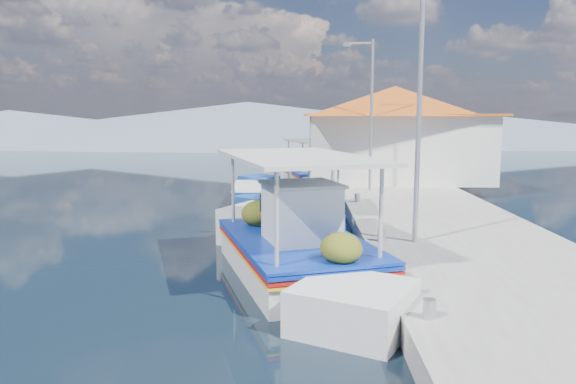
{
  "coord_description": "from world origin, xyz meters",
  "views": [
    {
      "loc": [
        1.91,
        -10.78,
        3.52
      ],
      "look_at": [
        1.44,
        4.79,
        1.3
      ],
      "focal_mm": 33.47,
      "sensor_mm": 36.0,
      "label": 1
    }
  ],
  "objects": [
    {
      "name": "caique_far",
      "position": [
        2.27,
        16.84,
        0.47
      ],
      "size": [
        3.22,
        7.02,
        2.53
      ],
      "rotation": [
        0.0,
        0.0,
        -0.24
      ],
      "color": "silver",
      "rests_on": "ground"
    },
    {
      "name": "caique_blue_hull",
      "position": [
        0.1,
        10.42,
        0.31
      ],
      "size": [
        2.21,
        6.49,
        1.16
      ],
      "rotation": [
        0.0,
        0.0,
        -0.07
      ],
      "color": "#1B47A3",
      "rests_on": "ground"
    },
    {
      "name": "quay",
      "position": [
        5.9,
        6.0,
        0.25
      ],
      "size": [
        5.0,
        44.0,
        0.5
      ],
      "primitive_type": "cube",
      "color": "#ABA8A0",
      "rests_on": "ground"
    },
    {
      "name": "mountain_ridge",
      "position": [
        6.54,
        56.0,
        2.04
      ],
      "size": [
        171.4,
        96.0,
        5.5
      ],
      "color": "slate",
      "rests_on": "ground"
    },
    {
      "name": "lamp_post_near",
      "position": [
        4.51,
        2.0,
        3.85
      ],
      "size": [
        1.21,
        0.14,
        6.0
      ],
      "color": "#A5A8AD",
      "rests_on": "quay"
    },
    {
      "name": "lamp_post_far",
      "position": [
        4.51,
        11.0,
        3.85
      ],
      "size": [
        1.21,
        0.14,
        6.0
      ],
      "color": "#A5A8AD",
      "rests_on": "quay"
    },
    {
      "name": "main_caique",
      "position": [
        1.77,
        0.88,
        0.57
      ],
      "size": [
        4.42,
        8.58,
        2.97
      ],
      "rotation": [
        0.0,
        0.0,
        -0.31
      ],
      "color": "silver",
      "rests_on": "ground"
    },
    {
      "name": "ground",
      "position": [
        0.0,
        0.0,
        0.0
      ],
      "size": [
        160.0,
        160.0,
        0.0
      ],
      "primitive_type": "plane",
      "color": "black",
      "rests_on": "ground"
    },
    {
      "name": "bollards",
      "position": [
        3.8,
        5.25,
        0.65
      ],
      "size": [
        0.2,
        17.2,
        0.3
      ],
      "color": "#A5A8AD",
      "rests_on": "quay"
    },
    {
      "name": "caique_green_canopy",
      "position": [
        2.18,
        6.08,
        0.34
      ],
      "size": [
        1.89,
        6.18,
        2.31
      ],
      "rotation": [
        0.0,
        0.0,
        -0.01
      ],
      "color": "#1B47A3",
      "rests_on": "ground"
    },
    {
      "name": "harbor_building",
      "position": [
        6.2,
        15.0,
        2.78
      ],
      "size": [
        10.49,
        10.49,
        4.4
      ],
      "color": "silver",
      "rests_on": "quay"
    }
  ]
}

